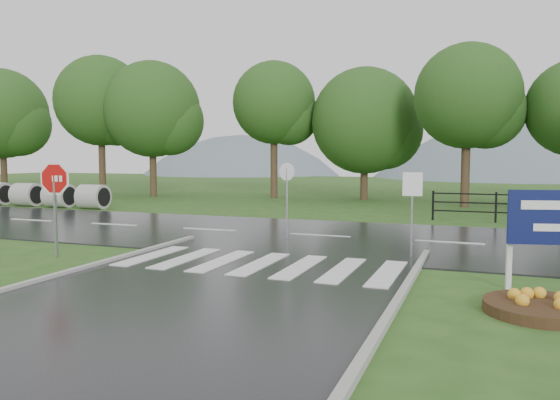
% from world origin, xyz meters
% --- Properties ---
extents(ground, '(120.00, 120.00, 0.00)m').
position_xyz_m(ground, '(0.00, 0.00, 0.00)').
color(ground, '#2A521B').
rests_on(ground, ground).
extents(main_road, '(90.00, 8.00, 0.04)m').
position_xyz_m(main_road, '(0.00, 10.00, 0.00)').
color(main_road, black).
rests_on(main_road, ground).
extents(crosswalk, '(6.50, 2.80, 0.02)m').
position_xyz_m(crosswalk, '(0.00, 5.00, 0.06)').
color(crosswalk, silver).
rests_on(crosswalk, ground).
extents(hills, '(102.00, 48.00, 48.00)m').
position_xyz_m(hills, '(3.49, 65.00, -15.54)').
color(hills, slate).
rests_on(hills, ground).
extents(treeline, '(83.20, 5.20, 10.00)m').
position_xyz_m(treeline, '(1.00, 24.00, 0.00)').
color(treeline, '#1F4616').
rests_on(treeline, ground).
extents(culvert_pipes, '(7.60, 1.20, 1.20)m').
position_xyz_m(culvert_pipes, '(-16.22, 15.00, 0.60)').
color(culvert_pipes, '#9E9B93').
rests_on(culvert_pipes, ground).
extents(stop_sign, '(1.16, 0.15, 2.61)m').
position_xyz_m(stop_sign, '(-5.34, 4.20, 1.82)').
color(stop_sign, '#939399').
rests_on(stop_sign, ground).
extents(flower_bed, '(1.85, 1.85, 0.37)m').
position_xyz_m(flower_bed, '(5.87, 3.02, 0.14)').
color(flower_bed, '#332111').
rests_on(flower_bed, ground).
extents(reg_sign_small, '(0.48, 0.11, 2.20)m').
position_xyz_m(reg_sign_small, '(3.24, 7.19, 1.55)').
color(reg_sign_small, '#939399').
rests_on(reg_sign_small, ground).
extents(reg_sign_round, '(0.54, 0.16, 2.39)m').
position_xyz_m(reg_sign_round, '(-0.82, 9.15, 1.50)').
color(reg_sign_round, '#939399').
rests_on(reg_sign_round, ground).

